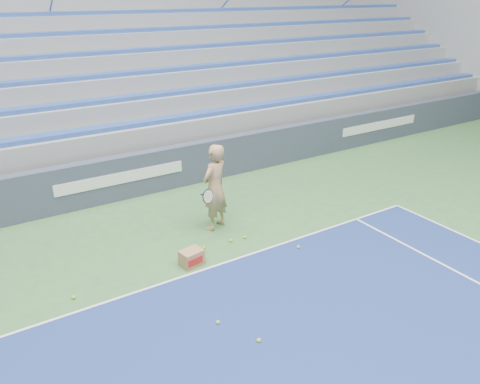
% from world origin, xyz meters
% --- Properties ---
extents(sponsor_barrier, '(30.00, 0.32, 1.10)m').
position_xyz_m(sponsor_barrier, '(0.00, 15.88, 0.55)').
color(sponsor_barrier, '#363E52').
rests_on(sponsor_barrier, ground).
extents(bleachers, '(31.00, 9.15, 7.30)m').
position_xyz_m(bleachers, '(0.00, 21.60, 2.36)').
color(bleachers, gray).
rests_on(bleachers, ground).
extents(tennis_player, '(1.02, 0.97, 1.90)m').
position_xyz_m(tennis_player, '(1.21, 13.26, 0.95)').
color(tennis_player, tan).
rests_on(tennis_player, ground).
extents(ball_box, '(0.45, 0.38, 0.31)m').
position_xyz_m(ball_box, '(0.08, 12.17, 0.15)').
color(ball_box, '#9B724B').
rests_on(ball_box, ground).
extents(tennis_ball_0, '(0.07, 0.07, 0.07)m').
position_xyz_m(tennis_ball_0, '(1.48, 12.49, 0.03)').
color(tennis_ball_0, '#A8D42B').
rests_on(tennis_ball_0, ground).
extents(tennis_ball_1, '(0.07, 0.07, 0.07)m').
position_xyz_m(tennis_ball_1, '(-2.09, 12.28, 0.03)').
color(tennis_ball_1, '#A8D42B').
rests_on(tennis_ball_1, ground).
extents(tennis_ball_2, '(0.07, 0.07, 0.07)m').
position_xyz_m(tennis_ball_2, '(-0.04, 9.73, 0.03)').
color(tennis_ball_2, '#A8D42B').
rests_on(tennis_ball_2, ground).
extents(tennis_ball_3, '(0.07, 0.07, 0.07)m').
position_xyz_m(tennis_ball_3, '(-0.35, 10.41, 0.03)').
color(tennis_ball_3, '#A8D42B').
rests_on(tennis_ball_3, ground).
extents(tennis_ball_4, '(0.07, 0.07, 0.07)m').
position_xyz_m(tennis_ball_4, '(2.18, 11.57, 0.03)').
color(tennis_ball_4, '#A8D42B').
rests_on(tennis_ball_4, ground).
extents(tennis_ball_5, '(0.07, 0.07, 0.07)m').
position_xyz_m(tennis_ball_5, '(0.55, 12.57, 0.03)').
color(tennis_ball_5, '#A8D42B').
rests_on(tennis_ball_5, ground).
extents(tennis_ball_6, '(0.07, 0.07, 0.07)m').
position_xyz_m(tennis_ball_6, '(1.17, 12.53, 0.03)').
color(tennis_ball_6, '#A8D42B').
rests_on(tennis_ball_6, ground).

